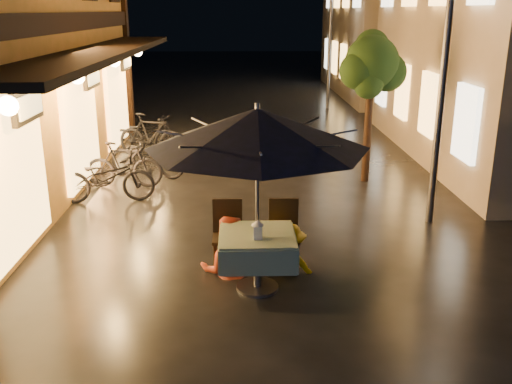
{
  "coord_description": "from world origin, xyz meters",
  "views": [
    {
      "loc": [
        -0.29,
        -7.23,
        3.52
      ],
      "look_at": [
        -0.08,
        0.17,
        1.15
      ],
      "focal_mm": 40.0,
      "sensor_mm": 36.0,
      "label": 1
    }
  ],
  "objects_px": {
    "patio_umbrella": "(257,129)",
    "person_yellow": "(289,226)",
    "person_orange": "(227,218)",
    "bicycle_0": "(106,178)",
    "streetlamp_near": "(446,50)",
    "table_lantern": "(258,228)",
    "cafe_table": "(257,248)"
  },
  "relations": [
    {
      "from": "bicycle_0",
      "to": "cafe_table",
      "type": "bearing_deg",
      "value": -149.78
    },
    {
      "from": "table_lantern",
      "to": "cafe_table",
      "type": "bearing_deg",
      "value": 90.0
    },
    {
      "from": "patio_umbrella",
      "to": "person_yellow",
      "type": "distance_m",
      "value": 1.63
    },
    {
      "from": "streetlamp_near",
      "to": "patio_umbrella",
      "type": "distance_m",
      "value": 4.0
    },
    {
      "from": "person_orange",
      "to": "patio_umbrella",
      "type": "bearing_deg",
      "value": 126.79
    },
    {
      "from": "person_orange",
      "to": "person_yellow",
      "type": "relative_size",
      "value": 1.19
    },
    {
      "from": "table_lantern",
      "to": "bicycle_0",
      "type": "bearing_deg",
      "value": 125.86
    },
    {
      "from": "streetlamp_near",
      "to": "person_yellow",
      "type": "distance_m",
      "value": 3.94
    },
    {
      "from": "table_lantern",
      "to": "person_orange",
      "type": "distance_m",
      "value": 0.81
    },
    {
      "from": "cafe_table",
      "to": "table_lantern",
      "type": "xyz_separation_m",
      "value": [
        0.0,
        -0.16,
        0.33
      ]
    },
    {
      "from": "patio_umbrella",
      "to": "person_orange",
      "type": "relative_size",
      "value": 1.73
    },
    {
      "from": "person_yellow",
      "to": "bicycle_0",
      "type": "height_order",
      "value": "person_yellow"
    },
    {
      "from": "patio_umbrella",
      "to": "person_yellow",
      "type": "relative_size",
      "value": 2.06
    },
    {
      "from": "streetlamp_near",
      "to": "person_orange",
      "type": "distance_m",
      "value": 4.49
    },
    {
      "from": "person_yellow",
      "to": "person_orange",
      "type": "bearing_deg",
      "value": 7.43
    },
    {
      "from": "streetlamp_near",
      "to": "table_lantern",
      "type": "xyz_separation_m",
      "value": [
        -3.08,
        -2.59,
        -2.0
      ]
    },
    {
      "from": "cafe_table",
      "to": "table_lantern",
      "type": "bearing_deg",
      "value": -90.0
    },
    {
      "from": "streetlamp_near",
      "to": "table_lantern",
      "type": "bearing_deg",
      "value": -139.89
    },
    {
      "from": "cafe_table",
      "to": "patio_umbrella",
      "type": "distance_m",
      "value": 1.56
    },
    {
      "from": "cafe_table",
      "to": "patio_umbrella",
      "type": "height_order",
      "value": "patio_umbrella"
    },
    {
      "from": "streetlamp_near",
      "to": "bicycle_0",
      "type": "distance_m",
      "value": 6.45
    },
    {
      "from": "table_lantern",
      "to": "person_yellow",
      "type": "bearing_deg",
      "value": 57.28
    },
    {
      "from": "table_lantern",
      "to": "person_orange",
      "type": "bearing_deg",
      "value": 119.94
    },
    {
      "from": "streetlamp_near",
      "to": "person_yellow",
      "type": "relative_size",
      "value": 3.13
    },
    {
      "from": "table_lantern",
      "to": "person_yellow",
      "type": "relative_size",
      "value": 0.18
    },
    {
      "from": "table_lantern",
      "to": "bicycle_0",
      "type": "height_order",
      "value": "table_lantern"
    },
    {
      "from": "cafe_table",
      "to": "bicycle_0",
      "type": "height_order",
      "value": "bicycle_0"
    },
    {
      "from": "patio_umbrella",
      "to": "bicycle_0",
      "type": "xyz_separation_m",
      "value": [
        -2.77,
        3.66,
        -1.67
      ]
    },
    {
      "from": "person_orange",
      "to": "streetlamp_near",
      "type": "bearing_deg",
      "value": -151.57
    },
    {
      "from": "cafe_table",
      "to": "streetlamp_near",
      "type": "bearing_deg",
      "value": 38.28
    },
    {
      "from": "person_orange",
      "to": "bicycle_0",
      "type": "height_order",
      "value": "person_orange"
    },
    {
      "from": "table_lantern",
      "to": "bicycle_0",
      "type": "distance_m",
      "value": 4.74
    }
  ]
}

